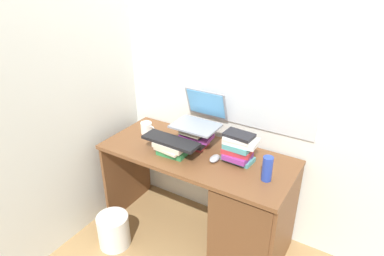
{
  "coord_description": "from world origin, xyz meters",
  "views": [
    {
      "loc": [
        1.05,
        -1.79,
        1.98
      ],
      "look_at": [
        -0.05,
        0.02,
        0.93
      ],
      "focal_mm": 31.28,
      "sensor_mm": 36.0,
      "label": 1
    }
  ],
  "objects_px": {
    "desk": "(238,209)",
    "mug": "(147,128)",
    "book_stack_tall": "(195,136)",
    "laptop": "(200,116)",
    "book_stack_keyboard_riser": "(172,148)",
    "water_bottle": "(267,169)",
    "wastebasket": "(114,230)",
    "keyboard": "(171,141)",
    "book_stack_side": "(239,147)",
    "computer_mouse": "(215,158)"
  },
  "relations": [
    {
      "from": "computer_mouse",
      "to": "water_bottle",
      "type": "distance_m",
      "value": 0.39
    },
    {
      "from": "laptop",
      "to": "book_stack_keyboard_riser",
      "type": "bearing_deg",
      "value": -105.26
    },
    {
      "from": "keyboard",
      "to": "water_bottle",
      "type": "xyz_separation_m",
      "value": [
        0.69,
        0.05,
        -0.02
      ]
    },
    {
      "from": "desk",
      "to": "mug",
      "type": "relative_size",
      "value": 11.12
    },
    {
      "from": "book_stack_side",
      "to": "keyboard",
      "type": "height_order",
      "value": "book_stack_side"
    },
    {
      "from": "book_stack_keyboard_riser",
      "to": "mug",
      "type": "xyz_separation_m",
      "value": [
        -0.36,
        0.17,
        -0.01
      ]
    },
    {
      "from": "book_stack_tall",
      "to": "water_bottle",
      "type": "height_order",
      "value": "water_bottle"
    },
    {
      "from": "book_stack_tall",
      "to": "mug",
      "type": "distance_m",
      "value": 0.44
    },
    {
      "from": "desk",
      "to": "keyboard",
      "type": "bearing_deg",
      "value": -170.53
    },
    {
      "from": "book_stack_tall",
      "to": "book_stack_side",
      "type": "xyz_separation_m",
      "value": [
        0.36,
        -0.04,
        0.03
      ]
    },
    {
      "from": "laptop",
      "to": "water_bottle",
      "type": "height_order",
      "value": "laptop"
    },
    {
      "from": "laptop",
      "to": "wastebasket",
      "type": "distance_m",
      "value": 1.1
    },
    {
      "from": "desk",
      "to": "book_stack_side",
      "type": "xyz_separation_m",
      "value": [
        -0.06,
        0.08,
        0.45
      ]
    },
    {
      "from": "book_stack_keyboard_riser",
      "to": "book_stack_side",
      "type": "height_order",
      "value": "book_stack_side"
    },
    {
      "from": "book_stack_tall",
      "to": "book_stack_keyboard_riser",
      "type": "xyz_separation_m",
      "value": [
        -0.07,
        -0.2,
        -0.03
      ]
    },
    {
      "from": "book_stack_side",
      "to": "book_stack_tall",
      "type": "bearing_deg",
      "value": 173.97
    },
    {
      "from": "mug",
      "to": "keyboard",
      "type": "bearing_deg",
      "value": -25.62
    },
    {
      "from": "desk",
      "to": "book_stack_keyboard_riser",
      "type": "height_order",
      "value": "book_stack_keyboard_riser"
    },
    {
      "from": "mug",
      "to": "water_bottle",
      "type": "xyz_separation_m",
      "value": [
        1.04,
        -0.12,
        0.04
      ]
    },
    {
      "from": "mug",
      "to": "book_stack_keyboard_riser",
      "type": "bearing_deg",
      "value": -25.21
    },
    {
      "from": "laptop",
      "to": "water_bottle",
      "type": "bearing_deg",
      "value": -19.75
    },
    {
      "from": "laptop",
      "to": "water_bottle",
      "type": "xyz_separation_m",
      "value": [
        0.61,
        -0.22,
        -0.13
      ]
    },
    {
      "from": "desk",
      "to": "computer_mouse",
      "type": "relative_size",
      "value": 13.49
    },
    {
      "from": "mug",
      "to": "water_bottle",
      "type": "height_order",
      "value": "water_bottle"
    },
    {
      "from": "computer_mouse",
      "to": "book_stack_keyboard_riser",
      "type": "bearing_deg",
      "value": -164.85
    },
    {
      "from": "desk",
      "to": "book_stack_keyboard_riser",
      "type": "relative_size",
      "value": 6.04
    },
    {
      "from": "laptop",
      "to": "wastebasket",
      "type": "relative_size",
      "value": 1.26
    },
    {
      "from": "book_stack_keyboard_riser",
      "to": "wastebasket",
      "type": "height_order",
      "value": "book_stack_keyboard_riser"
    },
    {
      "from": "water_bottle",
      "to": "wastebasket",
      "type": "height_order",
      "value": "water_bottle"
    },
    {
      "from": "book_stack_keyboard_riser",
      "to": "desk",
      "type": "bearing_deg",
      "value": 9.64
    },
    {
      "from": "laptop",
      "to": "water_bottle",
      "type": "distance_m",
      "value": 0.66
    },
    {
      "from": "desk",
      "to": "book_stack_side",
      "type": "distance_m",
      "value": 0.46
    },
    {
      "from": "book_stack_tall",
      "to": "laptop",
      "type": "relative_size",
      "value": 0.72
    },
    {
      "from": "book_stack_keyboard_riser",
      "to": "mug",
      "type": "distance_m",
      "value": 0.4
    },
    {
      "from": "book_stack_tall",
      "to": "laptop",
      "type": "height_order",
      "value": "laptop"
    },
    {
      "from": "laptop",
      "to": "mug",
      "type": "height_order",
      "value": "laptop"
    },
    {
      "from": "mug",
      "to": "wastebasket",
      "type": "relative_size",
      "value": 0.48
    },
    {
      "from": "laptop",
      "to": "water_bottle",
      "type": "relative_size",
      "value": 2.01
    },
    {
      "from": "desk",
      "to": "mug",
      "type": "xyz_separation_m",
      "value": [
        -0.86,
        0.08,
        0.38
      ]
    },
    {
      "from": "keyboard",
      "to": "computer_mouse",
      "type": "relative_size",
      "value": 4.04
    },
    {
      "from": "keyboard",
      "to": "desk",
      "type": "bearing_deg",
      "value": 10.84
    },
    {
      "from": "book_stack_side",
      "to": "book_stack_keyboard_riser",
      "type": "bearing_deg",
      "value": -159.86
    },
    {
      "from": "computer_mouse",
      "to": "mug",
      "type": "distance_m",
      "value": 0.67
    },
    {
      "from": "book_stack_side",
      "to": "water_bottle",
      "type": "height_order",
      "value": "book_stack_side"
    },
    {
      "from": "water_bottle",
      "to": "mug",
      "type": "bearing_deg",
      "value": 173.52
    },
    {
      "from": "desk",
      "to": "book_stack_tall",
      "type": "relative_size",
      "value": 5.87
    },
    {
      "from": "keyboard",
      "to": "water_bottle",
      "type": "height_order",
      "value": "water_bottle"
    },
    {
      "from": "book_stack_tall",
      "to": "water_bottle",
      "type": "distance_m",
      "value": 0.63
    },
    {
      "from": "keyboard",
      "to": "book_stack_side",
      "type": "bearing_deg",
      "value": 21.17
    },
    {
      "from": "computer_mouse",
      "to": "wastebasket",
      "type": "distance_m",
      "value": 0.99
    }
  ]
}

